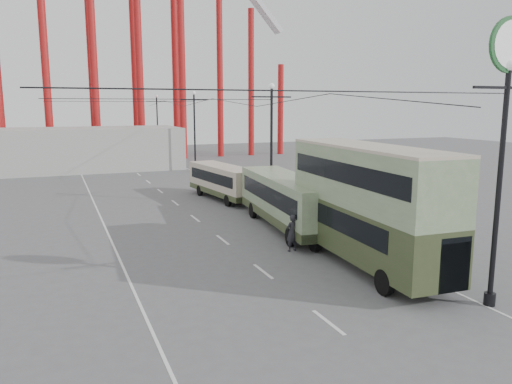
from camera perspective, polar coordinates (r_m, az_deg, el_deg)
name	(u,v)px	position (r m, az deg, el deg)	size (l,w,h in m)	color
ground	(325,299)	(20.71, 7.86, -11.97)	(160.00, 160.00, 0.00)	#555558
road_markings	(184,208)	(38.14, -8.23, -1.83)	(12.52, 120.00, 0.01)	silver
lamp_post_near	(506,100)	(20.50, 26.70, 9.37)	(3.20, 0.44, 10.80)	black
lamp_post_mid	(271,145)	(37.96, 1.77, 5.34)	(3.20, 0.44, 9.32)	black
lamp_post_far	(195,132)	(58.71, -7.03, 6.87)	(3.20, 0.44, 9.32)	black
lamp_post_distant	(157,125)	(80.13, -11.20, 7.54)	(3.20, 0.44, 9.32)	black
fairground_shed	(87,149)	(63.91, -18.79, 4.70)	(22.00, 10.00, 5.00)	#A1A19C
double_decker_bus	(368,200)	(24.12, 12.64, -0.88)	(3.31, 11.01, 5.84)	#313C20
single_decker_green	(287,200)	(31.29, 3.55, -0.86)	(3.78, 11.84, 3.29)	#6D815E
single_decker_cream	(223,181)	(41.19, -3.78, 1.32)	(3.43, 9.15, 2.78)	#B9AB95
pedestrian	(292,233)	(26.60, 4.13, -4.70)	(0.72, 0.48, 1.99)	black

